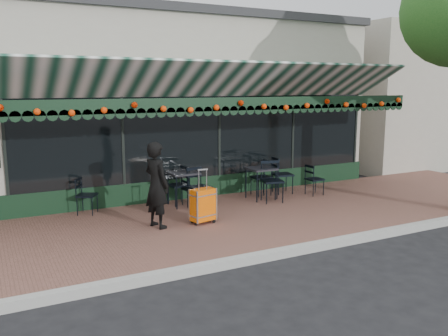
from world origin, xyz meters
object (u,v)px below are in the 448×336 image
chair_a_extra (315,180)px  woman (157,185)px  chair_b_right (191,189)px  suitcase (203,205)px  chair_solo (87,196)px  chair_a_front (272,181)px  chair_b_left (178,186)px  cafe_table_a (261,171)px  chair_a_left (261,178)px  chair_b_front (199,188)px  chair_a_right (283,175)px  cafe_table_b (183,175)px

chair_a_extra → woman: bearing=100.1°
chair_b_right → suitcase: bearing=160.7°
chair_a_extra → chair_solo: (-5.41, 0.79, 0.01)m
chair_a_front → suitcase: bearing=-144.7°
chair_b_right → chair_b_left: bearing=41.6°
woman → chair_a_extra: 4.50m
chair_a_extra → chair_solo: 5.46m
woman → suitcase: bearing=-119.1°
chair_b_left → chair_solo: bearing=-102.5°
suitcase → chair_a_front: (2.18, 0.86, 0.12)m
suitcase → cafe_table_a: suitcase is taller
suitcase → chair_a_left: size_ratio=1.22×
suitcase → chair_b_front: (0.42, 1.10, 0.10)m
woman → suitcase: woman is taller
chair_solo → suitcase: bearing=-101.8°
suitcase → chair_a_left: bearing=21.1°
chair_a_extra → chair_b_left: bearing=79.0°
chair_a_left → chair_a_right: chair_a_right is taller
cafe_table_b → chair_b_left: 0.29m
chair_a_left → chair_b_right: bearing=-84.4°
chair_b_left → chair_a_right: bearing=79.5°
chair_a_left → chair_b_left: (-2.19, 0.05, 0.00)m
chair_a_extra → chair_a_front: bearing=94.5°
cafe_table_b → chair_a_front: 2.09m
chair_a_right → chair_solo: chair_a_right is taller
cafe_table_b → chair_a_right: (2.72, 0.02, -0.23)m
chair_a_extra → chair_b_right: size_ratio=1.03×
woman → cafe_table_b: woman is taller
woman → cafe_table_a: size_ratio=2.18×
suitcase → chair_b_left: size_ratio=1.22×
chair_a_right → chair_a_extra: (0.60, -0.53, -0.08)m
chair_a_extra → chair_b_front: chair_b_front is taller
woman → cafe_table_b: 1.71m
cafe_table_a → chair_b_front: 1.68m
chair_a_right → chair_a_extra: 0.80m
chair_a_right → chair_b_left: chair_a_right is taller
woman → chair_solo: woman is taller
cafe_table_b → chair_a_extra: (3.32, -0.51, -0.31)m
chair_a_right → chair_solo: 4.82m
chair_b_right → chair_b_front: (0.07, -0.30, 0.08)m
chair_solo → cafe_table_a: bearing=-66.7°
cafe_table_a → chair_a_front: 0.42m
chair_a_front → chair_a_extra: 1.34m
chair_a_left → chair_a_extra: size_ratio=1.14×
chair_a_left → chair_b_front: size_ratio=0.96×
chair_a_front → chair_a_left: bearing=93.2°
cafe_table_a → cafe_table_b: cafe_table_b is taller
chair_a_right → chair_b_front: bearing=109.2°
chair_a_right → woman: bearing=119.3°
chair_b_right → chair_solo: chair_solo is taller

